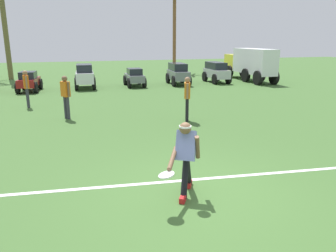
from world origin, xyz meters
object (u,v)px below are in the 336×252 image
Objects in this scene: parked_car_slot_f at (216,72)px; parked_car_slot_b at (29,81)px; teammate_deep at (26,85)px; frisbee_thrower at (186,155)px; parked_car_slot_d at (134,77)px; frisbee_in_flight at (166,175)px; teammate_midfield at (66,93)px; palm_tree_left_of_centre at (4,21)px; parked_car_slot_c at (85,76)px; box_truck at (250,63)px; palm_tree_right_of_centre at (174,23)px; parked_car_slot_e at (178,73)px; teammate_near_sideline at (187,95)px.

parked_car_slot_b is at bearing -177.80° from parked_car_slot_f.
frisbee_thrower is at bearing -69.75° from teammate_deep.
parked_car_slot_f reaches higher than parked_car_slot_d.
parked_car_slot_f is at bearing 61.85° from frisbee_in_flight.
palm_tree_left_of_centre is at bearing 104.97° from teammate_midfield.
frisbee_thrower is 14.75m from parked_car_slot_c.
box_truck is at bearing 2.64° from parked_car_slot_b.
teammate_midfield reaches higher than parked_car_slot_b.
palm_tree_right_of_centre is at bearing 59.29° from teammate_midfield.
box_truck is (14.25, 0.66, 0.67)m from parked_car_slot_b.
parked_car_slot_e is at bearing -176.16° from parked_car_slot_f.
parked_car_slot_b is at bearing 105.16° from frisbee_thrower.
parked_car_slot_d is at bearing -177.24° from box_truck.
frisbee_in_flight is 15.20m from parked_car_slot_c.
palm_tree_right_of_centre is (9.34, 15.73, 3.23)m from teammate_midfield.
parked_car_slot_d is 0.92× the size of parked_car_slot_f.
teammate_deep is 0.63× the size of parked_car_slot_e.
frisbee_in_flight is 0.20× the size of teammate_midfield.
frisbee_in_flight is at bearing -118.15° from parked_car_slot_f.
parked_car_slot_f is (11.61, 0.45, 0.16)m from parked_car_slot_b.
parked_car_slot_d is 8.29m from box_truck.
teammate_midfield is 0.63× the size of parked_car_slot_e.
parked_car_slot_d is at bearing -179.96° from parked_car_slot_e.
frisbee_thrower is 0.21× the size of palm_tree_right_of_centre.
palm_tree_left_of_centre reaches higher than palm_tree_right_of_centre.
parked_car_slot_f is 8.58m from palm_tree_right_of_centre.
teammate_deep reaches higher than parked_car_slot_f.
box_truck reaches higher than parked_car_slot_c.
teammate_deep reaches higher than frisbee_in_flight.
parked_car_slot_d is 10.26m from palm_tree_right_of_centre.
palm_tree_left_of_centre is (-5.71, 20.89, 3.22)m from frisbee_thrower.
teammate_midfield is 0.23× the size of palm_tree_right_of_centre.
teammate_midfield reaches higher than frisbee_in_flight.
teammate_near_sideline is at bearing -106.99° from palm_tree_right_of_centre.
frisbee_thrower is 0.58× the size of parked_car_slot_e.
frisbee_thrower is at bearing -108.55° from parked_car_slot_e.
teammate_near_sideline is 9.77m from parked_car_slot_e.
teammate_deep is 0.68× the size of parked_car_slot_b.
palm_tree_right_of_centre is (7.35, 22.72, 3.37)m from frisbee_thrower.
parked_car_slot_d is 0.37× the size of box_truck.
parked_car_slot_e is (5.44, 15.16, 0.05)m from frisbee_in_flight.
teammate_near_sideline is 12.79m from box_truck.
parked_car_slot_b is (-5.95, 9.07, -0.38)m from teammate_near_sideline.
parked_car_slot_b is at bearing -177.53° from parked_car_slot_d.
teammate_deep is at bearing 142.68° from teammate_near_sideline.
box_truck is 17.31m from palm_tree_left_of_centre.
palm_tree_right_of_centre reaches higher than teammate_midfield.
parked_car_slot_e is at bearing 72.81° from teammate_near_sideline.
frisbee_in_flight is 0.13× the size of parked_car_slot_c.
frisbee_thrower is at bearing -98.12° from parked_car_slot_d.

